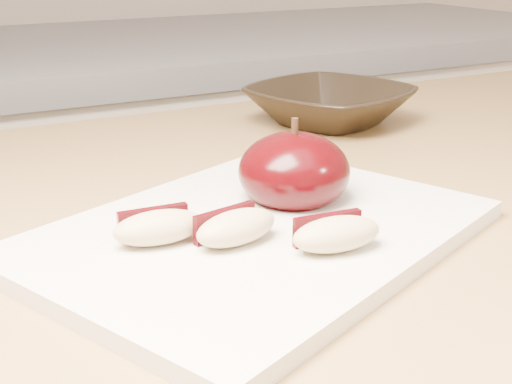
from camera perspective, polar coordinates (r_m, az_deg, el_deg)
name	(u,v)px	position (r m, az deg, el deg)	size (l,w,h in m)	color
back_cabinet	(2,315)	(1.36, -19.68, -9.26)	(2.40, 0.62, 0.94)	silver
cutting_board	(256,234)	(0.50, 0.00, -3.36)	(0.31, 0.23, 0.01)	silver
apple_half	(294,171)	(0.55, 3.06, 1.65)	(0.10, 0.10, 0.07)	black
apple_wedge_a	(158,227)	(0.47, -7.85, -2.77)	(0.06, 0.03, 0.02)	#CEB482
apple_wedge_b	(235,227)	(0.47, -1.69, -2.81)	(0.07, 0.04, 0.02)	#CEB482
apple_wedge_c	(336,233)	(0.46, 6.38, -3.31)	(0.06, 0.04, 0.02)	#CEB482
bowl	(329,105)	(0.83, 5.88, 6.94)	(0.18, 0.18, 0.04)	black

